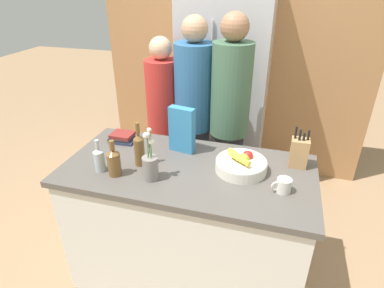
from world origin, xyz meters
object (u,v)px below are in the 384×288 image
Objects in this scene: fruit_bowl at (241,164)px; bottle_vinegar at (139,149)px; bottle_wine at (114,162)px; person_at_sink at (163,116)px; person_in_red_tee at (230,114)px; coffee_mug at (283,185)px; bottle_oil at (99,159)px; refrigerator at (224,88)px; knife_block at (299,152)px; flower_vase at (150,165)px; cereal_box at (182,130)px; book_stack at (123,137)px; person_in_blue at (194,110)px.

bottle_vinegar is (-0.63, -0.11, 0.07)m from fruit_bowl.
bottle_wine is (-0.10, -0.15, -0.02)m from bottle_vinegar.
person_in_red_tee reaches higher than person_at_sink.
coffee_mug is at bearing -3.13° from bottle_vinegar.
fruit_bowl is at bearing 16.18° from bottle_oil.
fruit_bowl is 0.18× the size of person_in_red_tee.
refrigerator reaches higher than knife_block.
person_at_sink is at bearing 153.04° from knife_block.
flower_vase is 1.03× the size of cereal_box.
coffee_mug is at bearing -31.67° from fruit_bowl.
flower_vase is (-0.14, -1.52, -0.00)m from refrigerator.
bottle_vinegar reaches higher than book_stack.
refrigerator is 1.57m from coffee_mug.
person_in_red_tee is at bearing 59.85° from bottle_vinegar.
person_in_blue is (0.23, 0.98, -0.03)m from bottle_wine.
flower_vase is 0.18m from bottle_vinegar.
bottle_oil is at bearing -161.37° from knife_block.
book_stack is at bearing 179.81° from knife_block.
refrigerator is at bearing 105.79° from fruit_bowl.
refrigerator is at bearing 95.73° from person_in_red_tee.
person_in_blue is 0.32m from person_in_red_tee.
cereal_box is 0.51m from bottle_wine.
refrigerator is 7.65× the size of knife_block.
coffee_mug is 0.38× the size of bottle_vinegar.
coffee_mug is 0.93m from person_in_red_tee.
person_at_sink is at bearing 100.65° from bottle_vinegar.
person_in_blue is at bearing 97.37° from cereal_box.
bottle_wine is at bearing -103.47° from refrigerator.
refrigerator is 10.78× the size of book_stack.
person_at_sink is (-1.05, 0.88, -0.07)m from coffee_mug.
coffee_mug is (0.26, -0.16, -0.00)m from fruit_bowl.
refrigerator is 1.58m from bottle_wine.
coffee_mug is at bearing 6.16° from flower_vase.
bottle_wine is 0.15× the size of person_at_sink.
bottle_wine is at bearing -160.43° from fruit_bowl.
book_stack is 0.45m from bottle_wine.
bottle_vinegar is 0.18m from bottle_wine.
bottle_wine is (-0.30, -0.40, -0.07)m from cereal_box.
person_in_red_tee is at bearing 20.43° from person_at_sink.
cereal_box is 0.56m from person_in_red_tee.
book_stack is (-0.53, -1.12, -0.07)m from refrigerator.
person_at_sink is at bearing -127.52° from refrigerator.
flower_vase is 1.55× the size of bottle_oil.
person_at_sink is 0.30m from person_in_blue.
knife_block is (0.34, 0.15, 0.05)m from fruit_bowl.
person_at_sink is (-1.13, 0.57, -0.12)m from knife_block.
knife_block is at bearing 24.45° from fruit_bowl.
bottle_oil is at bearing -107.42° from refrigerator.
coffee_mug is 1.19m from book_stack.
person_in_blue reaches higher than bottle_vinegar.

